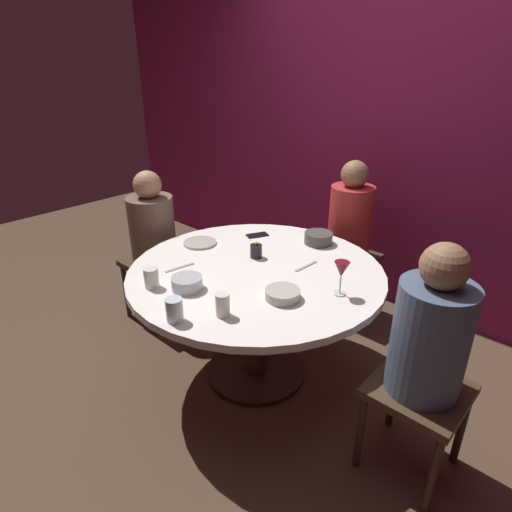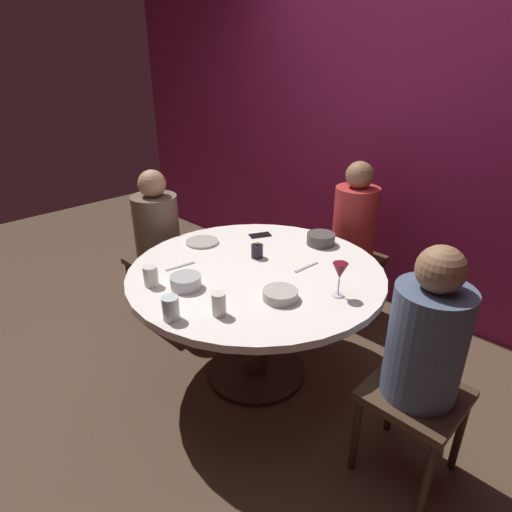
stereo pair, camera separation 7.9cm
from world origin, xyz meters
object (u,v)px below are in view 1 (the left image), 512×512
Objects in this scene: wine_glass at (341,271)px; cell_phone at (257,235)px; bowl_small_white at (283,294)px; cup_by_right_diner at (223,305)px; dinner_plate at (200,243)px; cup_near_candle at (151,278)px; seated_diner_right at (429,341)px; bowl_serving_large at (187,283)px; cup_by_left_diner at (174,310)px; dining_table at (256,291)px; seated_diner_left at (152,231)px; bowl_salad_center at (318,238)px; seated_diner_back at (350,223)px; candle_holder at (256,251)px.

cell_phone is at bearing 160.19° from wine_glass.
bowl_small_white is 1.57× the size of cup_by_right_diner.
dinner_plate is 1.21× the size of bowl_small_white.
cell_phone is 0.88m from cup_near_candle.
seated_diner_right is 1.36m from cell_phone.
cup_near_candle is (-0.15, -0.11, 0.02)m from bowl_serving_large.
cup_by_right_diner is (-0.29, -0.52, -0.07)m from wine_glass.
bowl_serving_large is (-1.09, -0.40, 0.04)m from seated_diner_right.
dinner_plate is at bearing 132.79° from bowl_serving_large.
bowl_serving_large is (0.39, -0.43, 0.03)m from dinner_plate.
dining_table is at bearing 97.09° from cup_by_left_diner.
seated_diner_left is 10.62× the size of cup_near_candle.
cell_phone is (-1.30, 0.37, 0.01)m from seated_diner_right.
bowl_salad_center reaches higher than cell_phone.
dinner_plate is 1.19× the size of bowl_salad_center.
bowl_serving_large is 0.32m from cup_by_right_diner.
bowl_small_white is at bearing 12.61° from seated_diner_right.
dining_table is 0.45m from bowl_serving_large.
wine_glass reaches higher than dinner_plate.
bowl_small_white reaches higher than dining_table.
seated_diner_left reaches higher than bowl_salad_center.
dining_table is at bearing -2.92° from dinner_plate.
seated_diner_right reaches higher than cup_by_right_diner.
cell_phone is at bearing 62.79° from dinner_plate.
seated_diner_right is 8.29× the size of cell_phone.
cup_near_candle is 0.35m from cup_by_left_diner.
dining_table is 0.52m from dinner_plate.
seated_diner_right reaches higher than bowl_small_white.
cup_by_left_diner is at bearing -82.91° from dining_table.
seated_diner_back is 1.40m from seated_diner_right.
seated_diner_back is 1.46m from cup_by_right_diner.
cup_by_left_diner is (0.19, -0.22, 0.02)m from bowl_serving_large.
bowl_small_white is at bearing 70.18° from cup_by_right_diner.
candle_holder is at bearing 89.45° from bowl_serving_large.
cup_near_candle is (0.72, -0.51, 0.08)m from seated_diner_left.
seated_diner_left reaches higher than dinner_plate.
seated_diner_back is at bearing 62.64° from dinner_plate.
candle_holder is 0.96× the size of cup_near_candle.
bowl_small_white is at bearing -25.63° from dining_table.
candle_holder is 0.72× the size of cell_phone.
candle_holder is at bearing 132.04° from dining_table.
seated_diner_left is 7.97× the size of cell_phone.
candle_holder is at bearing 103.80° from cup_by_left_diner.
dining_table is 8.07× the size of wine_glass.
candle_holder is at bearing -6.71° from seated_diner_back.
seated_diner_left is 1.23m from cup_by_left_diner.
seated_diner_back is 10.59× the size of cup_by_left_diner.
seated_diner_left is (-0.98, 0.00, 0.11)m from dining_table.
cup_near_candle is at bearing -143.84° from bowl_serving_large.
dining_table is 0.99m from seated_diner_right.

